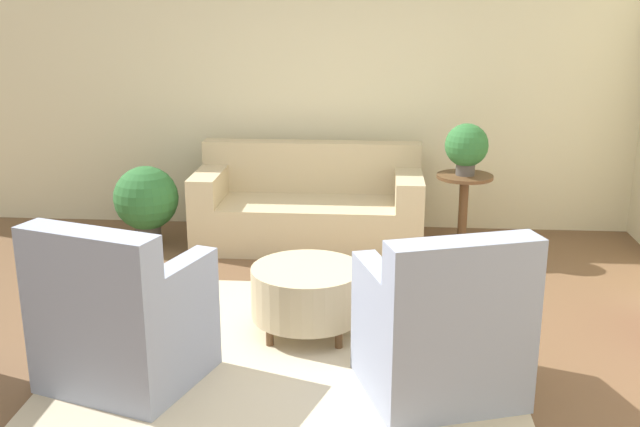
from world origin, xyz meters
name	(u,v)px	position (x,y,z in m)	size (l,w,h in m)	color
ground_plane	(290,348)	(0.00, 0.00, 0.00)	(16.00, 16.00, 0.00)	brown
wall_back	(322,82)	(0.00, 2.78, 1.40)	(9.43, 0.12, 2.80)	beige
rug	(290,348)	(0.00, 0.00, 0.01)	(2.78, 2.24, 0.01)	beige
couch	(309,209)	(-0.07, 2.15, 0.32)	(2.02, 0.87, 0.89)	#C6B289
armchair_left	(120,322)	(-0.92, -0.51, 0.39)	(1.01, 0.96, 0.99)	#8E99B2
armchair_right	(443,333)	(0.92, -0.51, 0.39)	(1.01, 0.96, 0.99)	#8E99B2
ottoman_table	(307,292)	(0.09, 0.24, 0.30)	(0.74, 0.74, 0.46)	#C6B289
side_table	(463,201)	(1.29, 1.98, 0.47)	(0.48, 0.48, 0.71)	brown
potted_plant_on_side_table	(467,146)	(1.29, 1.98, 0.95)	(0.37, 0.37, 0.44)	#4C4742
potted_plant_floor	(146,200)	(-1.52, 1.97, 0.42)	(0.58, 0.58, 0.73)	#4C4742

